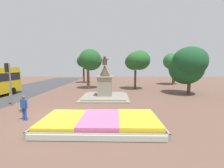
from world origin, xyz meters
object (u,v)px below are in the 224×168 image
object	(u,v)px
statue_monument	(105,89)
traffic_light_mid_block	(9,77)
pedestrian_with_handbag	(24,106)
flower_planter	(101,122)

from	to	relation	value
statue_monument	traffic_light_mid_block	size ratio (longest dim) A/B	1.36
statue_monument	traffic_light_mid_block	world-z (taller)	statue_monument
pedestrian_with_handbag	flower_planter	bearing A→B (deg)	-10.04
traffic_light_mid_block	pedestrian_with_handbag	world-z (taller)	traffic_light_mid_block
flower_planter	traffic_light_mid_block	world-z (taller)	traffic_light_mid_block
flower_planter	traffic_light_mid_block	distance (m)	9.79
flower_planter	traffic_light_mid_block	xyz separation A→B (m)	(-8.48, 4.30, 2.35)
flower_planter	pedestrian_with_handbag	xyz separation A→B (m)	(-5.18, 0.92, 0.68)
statue_monument	pedestrian_with_handbag	size ratio (longest dim) A/B	3.11
statue_monument	pedestrian_with_handbag	xyz separation A→B (m)	(-4.83, -7.05, -0.06)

